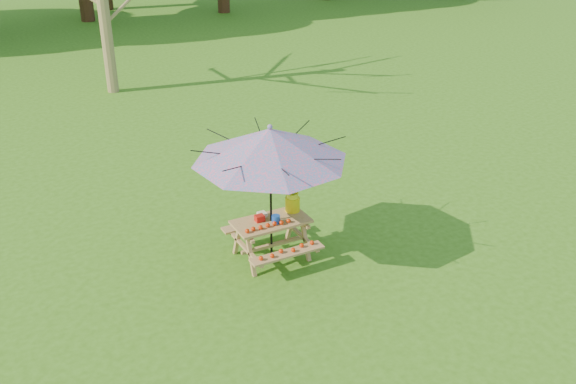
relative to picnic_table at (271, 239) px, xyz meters
name	(u,v)px	position (x,y,z in m)	size (l,w,h in m)	color
picnic_table	(271,239)	(0.00, 0.00, 0.00)	(1.20, 1.32, 0.67)	#9B7E46
patio_umbrella	(270,145)	(0.00, 0.00, 1.62)	(2.88, 2.88, 2.27)	black
produce_bins	(267,218)	(-0.06, 0.02, 0.40)	(0.33, 0.42, 0.13)	#AE140D
tomatoes_row	(268,226)	(-0.15, -0.18, 0.38)	(0.77, 0.13, 0.07)	red
flower_bucket	(293,195)	(0.45, 0.14, 0.63)	(0.40, 0.38, 0.53)	yellow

